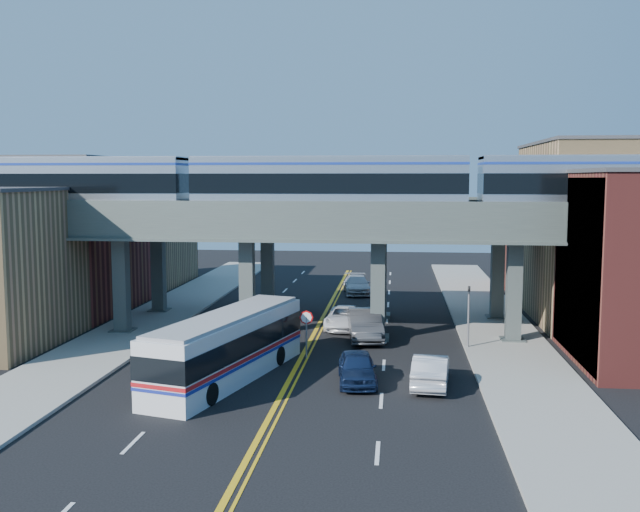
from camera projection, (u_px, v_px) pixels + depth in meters
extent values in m
plane|color=black|center=(293.00, 373.00, 35.66)|extent=(120.00, 120.00, 0.00)
cube|color=gray|center=(142.00, 326.00, 46.76)|extent=(5.00, 70.00, 0.16)
cube|color=gray|center=(499.00, 334.00, 44.30)|extent=(5.00, 70.00, 0.16)
cube|color=maroon|center=(77.00, 235.00, 52.84)|extent=(8.00, 14.00, 11.00)
cube|color=#9E7F52|center=(140.00, 240.00, 65.86)|extent=(8.00, 10.00, 8.00)
cube|color=#9E7F52|center=(593.00, 233.00, 48.84)|extent=(8.00, 14.00, 12.00)
cube|color=maroon|center=(552.00, 239.00, 61.85)|extent=(8.00, 10.00, 9.00)
cube|color=teal|center=(576.00, 273.00, 37.54)|extent=(0.10, 9.50, 9.50)
cube|color=#3C4644|center=(121.00, 286.00, 44.52)|extent=(0.85, 0.85, 6.00)
cube|color=#3C4644|center=(247.00, 288.00, 43.66)|extent=(0.85, 0.85, 6.00)
cube|color=#3C4644|center=(378.00, 290.00, 42.81)|extent=(0.85, 0.85, 6.00)
cube|color=#3C4644|center=(514.00, 293.00, 41.96)|extent=(0.85, 0.85, 6.00)
cube|color=#444E49|center=(312.00, 229.00, 42.83)|extent=(52.00, 3.60, 1.40)
cube|color=#3C4644|center=(159.00, 272.00, 51.43)|extent=(0.85, 0.85, 6.00)
cube|color=#3C4644|center=(268.00, 273.00, 50.58)|extent=(0.85, 0.85, 6.00)
cube|color=#3C4644|center=(381.00, 275.00, 49.73)|extent=(0.85, 0.85, 6.00)
cube|color=#3C4644|center=(497.00, 276.00, 48.87)|extent=(0.85, 0.85, 6.00)
cube|color=#444E49|center=(324.00, 222.00, 49.75)|extent=(52.00, 3.60, 1.40)
cube|color=black|center=(138.00, 214.00, 43.89)|extent=(2.34, 2.34, 0.27)
cube|color=#B9BBC4|center=(57.00, 184.00, 44.25)|extent=(16.18, 3.09, 3.41)
cube|color=black|center=(57.00, 181.00, 44.23)|extent=(16.20, 3.15, 1.17)
cube|color=black|center=(244.00, 214.00, 43.19)|extent=(2.34, 2.34, 0.27)
cube|color=black|center=(416.00, 215.00, 42.08)|extent=(2.34, 2.34, 0.27)
cube|color=#B9BBC4|center=(329.00, 184.00, 42.43)|extent=(16.18, 3.09, 3.41)
cube|color=black|center=(329.00, 181.00, 42.42)|extent=(16.20, 3.15, 1.17)
cube|color=black|center=(531.00, 216.00, 41.38)|extent=(2.34, 2.34, 0.27)
cube|color=#B9BBC4|center=(625.00, 184.00, 40.62)|extent=(16.18, 3.09, 3.41)
cube|color=black|center=(625.00, 182.00, 40.61)|extent=(16.20, 3.15, 1.17)
cylinder|color=slate|center=(306.00, 337.00, 38.46)|extent=(0.09, 0.09, 2.30)
cylinder|color=red|center=(306.00, 317.00, 38.34)|extent=(0.76, 0.04, 0.76)
cylinder|color=slate|center=(468.00, 322.00, 40.43)|extent=(0.12, 0.12, 3.20)
imported|color=black|center=(469.00, 286.00, 40.21)|extent=(0.15, 0.18, 0.90)
cube|color=silver|center=(228.00, 348.00, 34.41)|extent=(5.55, 12.09, 3.06)
cube|color=black|center=(228.00, 340.00, 34.37)|extent=(5.62, 12.15, 1.04)
cube|color=#B21419|center=(228.00, 354.00, 34.44)|extent=(5.61, 12.15, 0.18)
cylinder|color=black|center=(186.00, 391.00, 31.01)|extent=(2.83, 1.64, 0.99)
cylinder|color=black|center=(258.00, 354.00, 37.59)|extent=(2.83, 1.64, 0.99)
imported|color=#101D3B|center=(357.00, 368.00, 33.86)|extent=(2.20, 4.55, 1.50)
imported|color=#343437|center=(365.00, 325.00, 43.05)|extent=(2.59, 5.67, 1.80)
imported|color=white|center=(345.00, 317.00, 46.30)|extent=(2.52, 5.12, 1.40)
imported|color=#B8B7BC|center=(357.00, 285.00, 60.22)|extent=(2.80, 5.43, 1.51)
imported|color=#BCBDC1|center=(431.00, 370.00, 33.36)|extent=(2.04, 4.73, 1.51)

